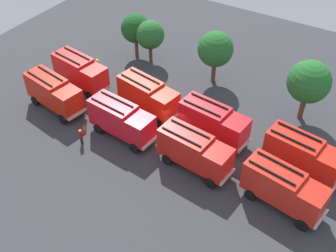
# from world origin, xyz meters

# --- Properties ---
(ground_plane) EXTENTS (63.13, 63.13, 0.00)m
(ground_plane) POSITION_xyz_m (0.00, 0.00, 0.00)
(ground_plane) COLOR #38383D
(fire_truck_0) EXTENTS (7.49, 3.66, 3.88)m
(fire_truck_0) POSITION_xyz_m (-13.05, -2.46, 2.15)
(fire_truck_0) COLOR red
(fire_truck_0) RESTS_ON ground
(fire_truck_1) EXTENTS (7.38, 3.26, 3.88)m
(fire_truck_1) POSITION_xyz_m (-4.08, -2.29, 2.15)
(fire_truck_1) COLOR red
(fire_truck_1) RESTS_ON ground
(fire_truck_2) EXTENTS (7.40, 3.30, 3.88)m
(fire_truck_2) POSITION_xyz_m (4.33, -2.37, 2.15)
(fire_truck_2) COLOR red
(fire_truck_2) RESTS_ON ground
(fire_truck_3) EXTENTS (7.48, 3.62, 3.88)m
(fire_truck_3) POSITION_xyz_m (12.84, -2.34, 2.15)
(fire_truck_3) COLOR red
(fire_truck_3) RESTS_ON ground
(fire_truck_4) EXTENTS (7.46, 3.54, 3.88)m
(fire_truck_4) POSITION_xyz_m (-13.36, 2.23, 2.15)
(fire_truck_4) COLOR red
(fire_truck_4) RESTS_ON ground
(fire_truck_5) EXTENTS (7.50, 3.70, 3.88)m
(fire_truck_5) POSITION_xyz_m (-4.06, 2.44, 2.15)
(fire_truck_5) COLOR red
(fire_truck_5) RESTS_ON ground
(fire_truck_6) EXTENTS (7.41, 3.33, 3.88)m
(fire_truck_6) POSITION_xyz_m (3.94, 2.23, 2.15)
(fire_truck_6) COLOR red
(fire_truck_6) RESTS_ON ground
(fire_truck_7) EXTENTS (7.46, 3.51, 3.88)m
(fire_truck_7) POSITION_xyz_m (12.98, 2.39, 2.15)
(fire_truck_7) COLOR red
(fire_truck_7) RESTS_ON ground
(firefighter_0) EXTENTS (0.47, 0.35, 1.74)m
(firefighter_0) POSITION_xyz_m (-6.84, -5.45, 0.98)
(firefighter_0) COLOR black
(firefighter_0) RESTS_ON ground
(firefighter_1) EXTENTS (0.28, 0.44, 1.70)m
(firefighter_1) POSITION_xyz_m (-8.20, -1.26, 0.95)
(firefighter_1) COLOR black
(firefighter_1) RESTS_ON ground
(firefighter_2) EXTENTS (0.36, 0.47, 1.69)m
(firefighter_2) POSITION_xyz_m (-13.74, 5.72, 0.94)
(firefighter_2) COLOR black
(firefighter_2) RESTS_ON ground
(tree_0) EXTENTS (3.70, 3.70, 5.73)m
(tree_0) POSITION_xyz_m (-11.87, 11.43, 3.85)
(tree_0) COLOR brown
(tree_0) RESTS_ON ground
(tree_1) EXTENTS (3.57, 3.57, 5.53)m
(tree_1) POSITION_xyz_m (-9.53, 11.22, 3.72)
(tree_1) COLOR brown
(tree_1) RESTS_ON ground
(tree_2) EXTENTS (4.15, 4.15, 6.43)m
(tree_2) POSITION_xyz_m (-0.65, 11.41, 4.33)
(tree_2) COLOR brown
(tree_2) RESTS_ON ground
(tree_3) EXTENTS (4.46, 4.46, 6.92)m
(tree_3) POSITION_xyz_m (10.56, 10.11, 4.65)
(tree_3) COLOR brown
(tree_3) RESTS_ON ground
(traffic_cone_0) EXTENTS (0.46, 0.46, 0.66)m
(traffic_cone_0) POSITION_xyz_m (2.25, -0.06, 0.33)
(traffic_cone_0) COLOR #F2600C
(traffic_cone_0) RESTS_ON ground
(traffic_cone_1) EXTENTS (0.40, 0.40, 0.58)m
(traffic_cone_1) POSITION_xyz_m (-7.50, -0.28, 0.29)
(traffic_cone_1) COLOR #F2600C
(traffic_cone_1) RESTS_ON ground
(traffic_cone_2) EXTENTS (0.48, 0.48, 0.69)m
(traffic_cone_2) POSITION_xyz_m (-8.06, -3.63, 0.34)
(traffic_cone_2) COLOR #F2600C
(traffic_cone_2) RESTS_ON ground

